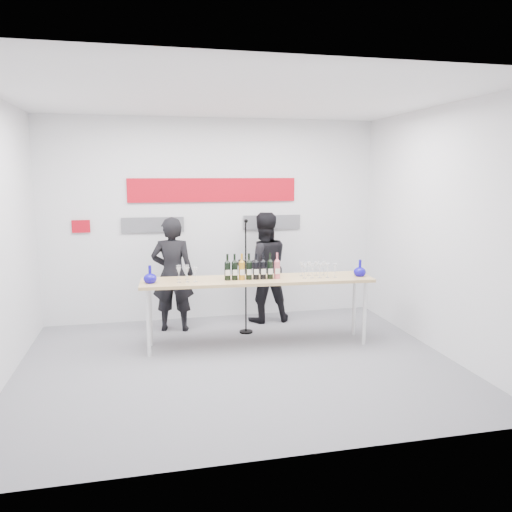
{
  "coord_description": "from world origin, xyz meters",
  "views": [
    {
      "loc": [
        -1.01,
        -5.45,
        2.19
      ],
      "look_at": [
        0.36,
        0.68,
        1.15
      ],
      "focal_mm": 35.0,
      "sensor_mm": 36.0,
      "label": 1
    }
  ],
  "objects_px": {
    "mic_stand": "(246,299)",
    "presenter_left": "(173,274)",
    "presenter_right": "(263,267)",
    "tasting_table": "(258,284)"
  },
  "relations": [
    {
      "from": "mic_stand",
      "to": "presenter_left",
      "type": "bearing_deg",
      "value": 171.71
    },
    {
      "from": "presenter_right",
      "to": "presenter_left",
      "type": "bearing_deg",
      "value": 6.19
    },
    {
      "from": "tasting_table",
      "to": "mic_stand",
      "type": "height_order",
      "value": "mic_stand"
    },
    {
      "from": "presenter_left",
      "to": "mic_stand",
      "type": "distance_m",
      "value": 1.08
    },
    {
      "from": "presenter_right",
      "to": "mic_stand",
      "type": "height_order",
      "value": "presenter_right"
    },
    {
      "from": "presenter_left",
      "to": "mic_stand",
      "type": "height_order",
      "value": "presenter_left"
    },
    {
      "from": "tasting_table",
      "to": "presenter_right",
      "type": "xyz_separation_m",
      "value": [
        0.32,
        1.04,
        0.01
      ]
    },
    {
      "from": "tasting_table",
      "to": "presenter_left",
      "type": "height_order",
      "value": "presenter_left"
    },
    {
      "from": "presenter_left",
      "to": "presenter_right",
      "type": "distance_m",
      "value": 1.35
    },
    {
      "from": "presenter_right",
      "to": "mic_stand",
      "type": "bearing_deg",
      "value": 53.04
    }
  ]
}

